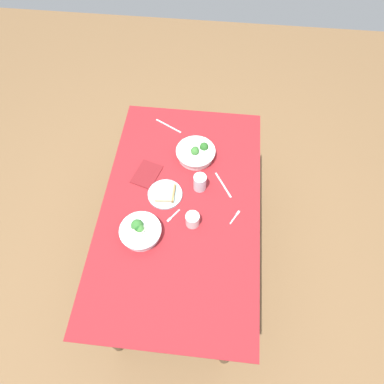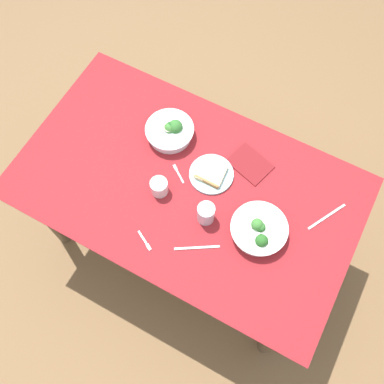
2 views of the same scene
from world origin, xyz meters
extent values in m
plane|color=brown|center=(0.00, 0.00, 0.00)|extent=(6.00, 6.00, 0.00)
cube|color=maroon|center=(0.00, 0.00, 0.75)|extent=(1.49, 0.88, 0.01)
cube|color=brown|center=(0.00, 0.00, 0.73)|extent=(1.45, 0.85, 0.02)
cylinder|color=brown|center=(-0.65, -0.34, 0.36)|extent=(0.07, 0.07, 0.72)
cylinder|color=brown|center=(0.65, -0.34, 0.36)|extent=(0.07, 0.07, 0.72)
cylinder|color=brown|center=(-0.65, 0.34, 0.36)|extent=(0.07, 0.07, 0.72)
cylinder|color=brown|center=(0.65, 0.34, 0.36)|extent=(0.07, 0.07, 0.72)
cylinder|color=white|center=(-0.19, 0.19, 0.78)|extent=(0.20, 0.20, 0.05)
cylinder|color=white|center=(-0.19, 0.19, 0.81)|extent=(0.22, 0.22, 0.01)
sphere|color=#33702D|center=(-0.17, 0.20, 0.82)|extent=(0.07, 0.07, 0.07)
sphere|color=#1E511E|center=(-0.19, 0.19, 0.82)|extent=(0.04, 0.04, 0.04)
sphere|color=#3D7A33|center=(-0.19, 0.19, 0.82)|extent=(0.05, 0.05, 0.05)
cylinder|color=beige|center=(-0.19, 0.19, 0.82)|extent=(0.06, 0.06, 0.01)
cylinder|color=white|center=(0.36, -0.05, 0.78)|extent=(0.21, 0.21, 0.05)
cylinder|color=white|center=(0.36, -0.05, 0.80)|extent=(0.24, 0.24, 0.01)
sphere|color=#3D7A33|center=(0.35, -0.04, 0.82)|extent=(0.05, 0.05, 0.05)
sphere|color=#286023|center=(0.39, -0.10, 0.81)|extent=(0.05, 0.05, 0.05)
sphere|color=#33702D|center=(0.36, -0.05, 0.81)|extent=(0.04, 0.04, 0.04)
cylinder|color=#99C6D1|center=(0.07, 0.10, 0.76)|extent=(0.20, 0.20, 0.01)
cube|color=#CCB284|center=(0.07, 0.10, 0.77)|extent=(0.12, 0.12, 0.02)
cube|color=#9E703D|center=(0.07, 0.05, 0.77)|extent=(0.11, 0.01, 0.02)
cylinder|color=silver|center=(0.14, -0.09, 0.80)|extent=(0.07, 0.07, 0.10)
cylinder|color=silver|center=(-0.09, -0.08, 0.79)|extent=(0.08, 0.08, 0.08)
cube|color=#B7B7BC|center=(-0.05, -0.30, 0.75)|extent=(0.06, 0.04, 0.00)
cube|color=#B7B7BC|center=(-0.01, -0.32, 0.75)|extent=(0.03, 0.02, 0.00)
cube|color=#B7B7BC|center=(-0.05, 0.02, 0.75)|extent=(0.06, 0.05, 0.00)
cube|color=#B7B7BC|center=(-0.09, 0.05, 0.75)|extent=(0.03, 0.03, 0.00)
cube|color=#B7B7BC|center=(0.17, -0.23, 0.75)|extent=(0.17, 0.11, 0.00)
cube|color=#B7B7BC|center=(0.59, 0.15, 0.75)|extent=(0.10, 0.18, 0.00)
cube|color=maroon|center=(0.20, 0.22, 0.75)|extent=(0.21, 0.18, 0.01)
camera|label=1|loc=(-0.94, -0.16, 2.43)|focal=32.45mm
camera|label=2|loc=(0.40, -0.69, 2.49)|focal=41.10mm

